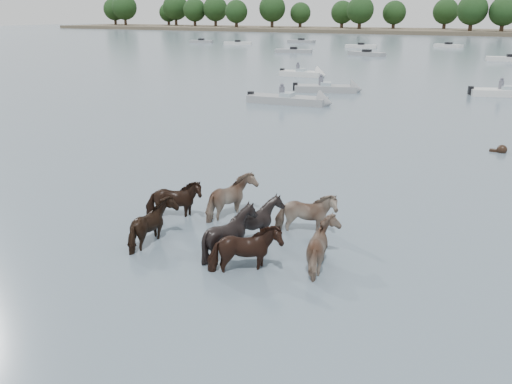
% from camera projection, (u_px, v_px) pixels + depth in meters
% --- Properties ---
extents(ground, '(400.00, 400.00, 0.00)m').
position_uv_depth(ground, '(220.00, 235.00, 14.46)').
color(ground, '#4D5D6E').
rests_on(ground, ground).
extents(shoreline, '(160.00, 30.00, 1.00)m').
position_uv_depth(shoreline, '(273.00, 29.00, 170.59)').
color(shoreline, '#4C4233').
rests_on(shoreline, ground).
extents(pony_herd, '(6.99, 4.70, 1.55)m').
position_uv_depth(pony_herd, '(238.00, 225.00, 13.94)').
color(pony_herd, black).
rests_on(pony_herd, ground).
extents(swimming_pony, '(0.72, 0.44, 0.44)m').
position_uv_depth(swimming_pony, '(501.00, 150.00, 22.95)').
color(swimming_pony, black).
rests_on(swimming_pony, ground).
extents(motorboat_a, '(5.38, 3.23, 1.92)m').
position_uv_depth(motorboat_a, '(335.00, 89.00, 40.19)').
color(motorboat_a, gray).
rests_on(motorboat_a, ground).
extents(motorboat_b, '(6.01, 2.11, 1.92)m').
position_uv_depth(motorboat_b, '(298.00, 101.00, 34.89)').
color(motorboat_b, gray).
rests_on(motorboat_b, ground).
extents(motorboat_f, '(4.64, 1.76, 1.92)m').
position_uv_depth(motorboat_f, '(308.00, 74.00, 49.61)').
color(motorboat_f, silver).
rests_on(motorboat_f, ground).
extents(distant_flotilla, '(107.31, 29.45, 0.93)m').
position_uv_depth(distant_flotilla, '(472.00, 50.00, 80.02)').
color(distant_flotilla, gray).
rests_on(distant_flotilla, ground).
extents(treeline, '(144.70, 22.57, 11.90)m').
position_uv_depth(treeline, '(254.00, 10.00, 171.60)').
color(treeline, '#382619').
rests_on(treeline, ground).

